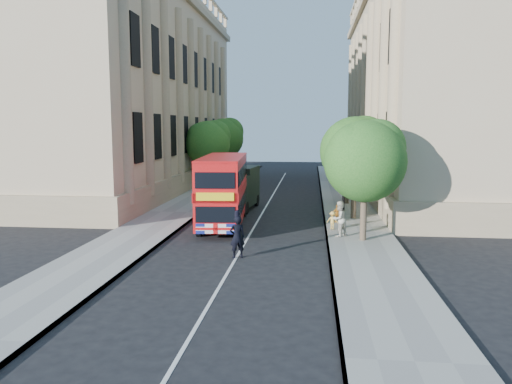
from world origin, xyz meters
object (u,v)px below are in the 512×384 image
(lamp_post, at_px, (344,185))
(woman_pedestrian, at_px, (339,219))
(double_decker_bus, at_px, (223,188))
(police_constable, at_px, (237,237))
(box_van, at_px, (238,189))

(lamp_post, bearing_deg, woman_pedestrian, -98.26)
(double_decker_bus, distance_m, police_constable, 7.44)
(box_van, height_order, police_constable, box_van)
(police_constable, bearing_deg, double_decker_bus, -97.79)
(lamp_post, height_order, double_decker_bus, lamp_post)
(box_van, xyz_separation_m, woman_pedestrian, (6.48, -8.34, -0.40))
(woman_pedestrian, bearing_deg, police_constable, -0.83)
(double_decker_bus, distance_m, woman_pedestrian, 7.14)
(lamp_post, bearing_deg, double_decker_bus, 176.03)
(double_decker_bus, bearing_deg, police_constable, -79.82)
(woman_pedestrian, bearing_deg, box_van, -96.13)
(double_decker_bus, height_order, woman_pedestrian, double_decker_bus)
(lamp_post, relative_size, box_van, 0.98)
(lamp_post, height_order, police_constable, lamp_post)
(lamp_post, xyz_separation_m, police_constable, (-4.95, -6.62, -1.58))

